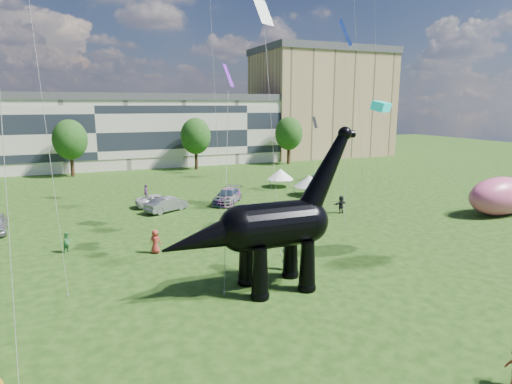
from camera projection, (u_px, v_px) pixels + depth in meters
name	position (u px, v px, depth m)	size (l,w,h in m)	color
ground	(300.00, 306.00, 24.03)	(220.00, 220.00, 0.00)	#16330C
terrace_row	(95.00, 134.00, 75.92)	(78.00, 11.00, 12.00)	beige
apartment_block	(321.00, 105.00, 95.67)	(28.00, 18.00, 22.00)	tan
tree_mid_left	(70.00, 136.00, 66.21)	(5.20, 5.20, 9.44)	#382314
tree_mid_right	(196.00, 133.00, 73.73)	(5.20, 5.20, 9.44)	#382314
tree_far_right	(289.00, 131.00, 80.49)	(5.20, 5.20, 9.44)	#382314
dinosaur_sculpture	(268.00, 228.00, 25.62)	(12.40, 3.43, 10.18)	black
car_grey	(166.00, 204.00, 45.13)	(1.64, 4.71, 1.55)	gray
car_white	(159.00, 201.00, 47.35)	(2.29, 4.97, 1.38)	silver
car_dark	(228.00, 196.00, 49.04)	(2.32, 5.71, 1.66)	#595960
gazebo_near	(309.00, 181.00, 53.12)	(3.92, 3.92, 2.56)	silver
gazebo_far	(280.00, 174.00, 58.56)	(4.65, 4.65, 2.52)	white
inflatable_pink	(500.00, 196.00, 43.65)	(7.86, 3.93, 3.93)	#D95482
visitors	(213.00, 224.00, 37.24)	(45.05, 41.82, 1.87)	navy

